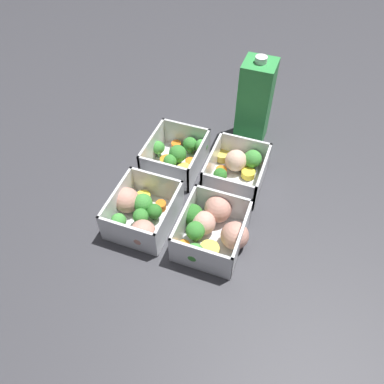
% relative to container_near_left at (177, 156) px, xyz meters
% --- Properties ---
extents(ground_plane, '(4.00, 4.00, 0.00)m').
position_rel_container_near_left_xyz_m(ground_plane, '(0.08, 0.06, -0.02)').
color(ground_plane, '#38383D').
extents(container_near_left, '(0.13, 0.12, 0.06)m').
position_rel_container_near_left_xyz_m(container_near_left, '(0.00, 0.00, 0.00)').
color(container_near_left, white).
rests_on(container_near_left, ground_plane).
extents(container_near_right, '(0.14, 0.13, 0.06)m').
position_rel_container_near_left_xyz_m(container_near_right, '(0.17, -0.01, 0.00)').
color(container_near_right, white).
rests_on(container_near_right, ground_plane).
extents(container_far_left, '(0.14, 0.12, 0.06)m').
position_rel_container_near_left_xyz_m(container_far_left, '(-0.01, 0.13, -0.00)').
color(container_far_left, white).
rests_on(container_far_left, ground_plane).
extents(container_far_right, '(0.15, 0.14, 0.06)m').
position_rel_container_near_left_xyz_m(container_far_right, '(0.15, 0.13, 0.00)').
color(container_far_right, white).
rests_on(container_far_right, ground_plane).
extents(juice_carton, '(0.07, 0.07, 0.20)m').
position_rel_container_near_left_xyz_m(juice_carton, '(-0.14, 0.12, 0.07)').
color(juice_carton, green).
rests_on(juice_carton, ground_plane).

